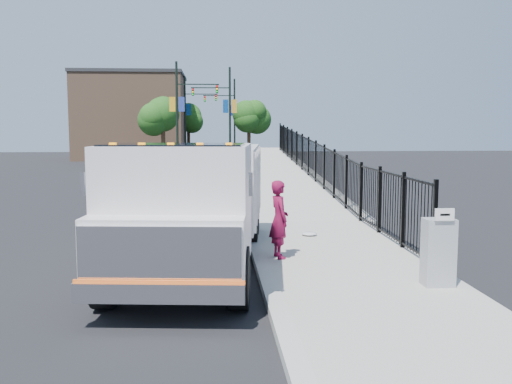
{
  "coord_description": "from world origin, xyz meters",
  "views": [
    {
      "loc": [
        -1.0,
        -13.36,
        3.02
      ],
      "look_at": [
        0.12,
        2.0,
        1.28
      ],
      "focal_mm": 40.0,
      "sensor_mm": 36.0,
      "label": 1
    }
  ],
  "objects": [
    {
      "name": "tree_0",
      "position": [
        -5.25,
        34.8,
        3.96
      ],
      "size": [
        2.97,
        2.97,
        5.49
      ],
      "color": "#382314",
      "rests_on": "ground"
    },
    {
      "name": "light_pole_2",
      "position": [
        -3.53,
        43.26,
        4.36
      ],
      "size": [
        3.77,
        0.22,
        8.0
      ],
      "color": "black",
      "rests_on": "ground"
    },
    {
      "name": "curb",
      "position": [
        0.0,
        -2.0,
        0.08
      ],
      "size": [
        0.3,
        12.0,
        0.16
      ],
      "primitive_type": "cube",
      "color": "#ADAAA3",
      "rests_on": "ground"
    },
    {
      "name": "utility_cabinet",
      "position": [
        3.1,
        -3.34,
        0.75
      ],
      "size": [
        0.55,
        0.4,
        1.25
      ],
      "primitive_type": "cube",
      "color": "gray",
      "rests_on": "sidewalk"
    },
    {
      "name": "iron_fence",
      "position": [
        3.55,
        12.0,
        0.9
      ],
      "size": [
        0.1,
        28.0,
        1.8
      ],
      "primitive_type": "cube",
      "color": "black",
      "rests_on": "ground"
    },
    {
      "name": "building",
      "position": [
        -9.0,
        44.0,
        4.0
      ],
      "size": [
        10.0,
        10.0,
        8.0
      ],
      "primitive_type": "cube",
      "color": "#8C664C",
      "rests_on": "ground"
    },
    {
      "name": "worker",
      "position": [
        0.43,
        -0.87,
        0.99
      ],
      "size": [
        0.54,
        0.71,
        1.74
      ],
      "primitive_type": "imported",
      "rotation": [
        0.0,
        0.0,
        1.78
      ],
      "color": "maroon",
      "rests_on": "sidewalk"
    },
    {
      "name": "truck",
      "position": [
        -1.44,
        -1.2,
        1.56
      ],
      "size": [
        3.4,
        8.33,
        2.78
      ],
      "rotation": [
        0.0,
        0.0,
        -0.1
      ],
      "color": "black",
      "rests_on": "ground"
    },
    {
      "name": "light_pole_1",
      "position": [
        0.01,
        34.34,
        4.36
      ],
      "size": [
        3.78,
        0.22,
        8.0
      ],
      "color": "black",
      "rests_on": "ground"
    },
    {
      "name": "light_pole_3",
      "position": [
        0.8,
        45.68,
        4.36
      ],
      "size": [
        3.78,
        0.22,
        8.0
      ],
      "color": "black",
      "rests_on": "ground"
    },
    {
      "name": "light_pole_0",
      "position": [
        -3.5,
        30.63,
        4.36
      ],
      "size": [
        3.77,
        0.22,
        8.0
      ],
      "color": "black",
      "rests_on": "ground"
    },
    {
      "name": "sidewalk",
      "position": [
        1.93,
        -2.0,
        0.06
      ],
      "size": [
        3.55,
        12.0,
        0.12
      ],
      "primitive_type": "cube",
      "color": "#9E998E",
      "rests_on": "ground"
    },
    {
      "name": "debris",
      "position": [
        1.55,
        1.69,
        0.17
      ],
      "size": [
        0.41,
        0.41,
        0.1
      ],
      "primitive_type": "ellipsoid",
      "color": "silver",
      "rests_on": "sidewalk"
    },
    {
      "name": "tree_1",
      "position": [
        2.35,
        41.91,
        3.95
      ],
      "size": [
        2.61,
        2.61,
        5.31
      ],
      "color": "#382314",
      "rests_on": "ground"
    },
    {
      "name": "ground",
      "position": [
        0.0,
        0.0,
        0.0
      ],
      "size": [
        120.0,
        120.0,
        0.0
      ],
      "primitive_type": "plane",
      "color": "black",
      "rests_on": "ground"
    },
    {
      "name": "arrow_sign",
      "position": [
        3.1,
        -3.56,
        1.48
      ],
      "size": [
        0.35,
        0.04,
        0.22
      ],
      "primitive_type": "cube",
      "color": "white",
      "rests_on": "utility_cabinet"
    },
    {
      "name": "tree_2",
      "position": [
        -3.71,
        47.49,
        3.96
      ],
      "size": [
        2.81,
        2.81,
        5.41
      ],
      "color": "#382314",
      "rests_on": "ground"
    },
    {
      "name": "ramp",
      "position": [
        2.12,
        16.0,
        0.0
      ],
      "size": [
        3.95,
        24.06,
        3.19
      ],
      "primitive_type": "cube",
      "rotation": [
        0.06,
        0.0,
        0.0
      ],
      "color": "#9E998E",
      "rests_on": "ground"
    }
  ]
}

